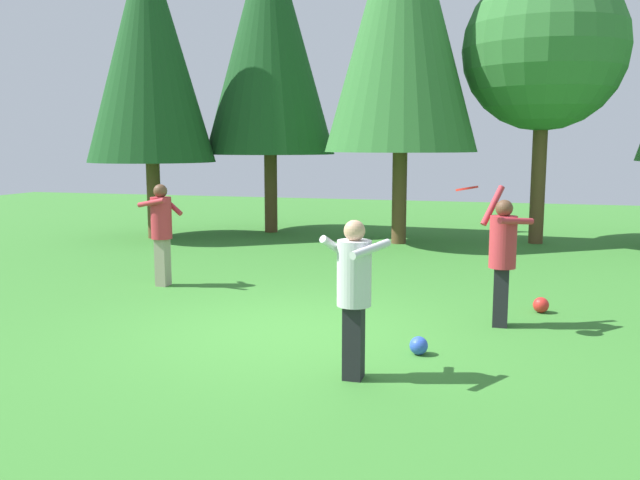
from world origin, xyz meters
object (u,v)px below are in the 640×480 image
at_px(frisbee, 467,188).
at_px(tree_left, 269,37).
at_px(ball_red, 541,305).
at_px(tree_right, 544,50).
at_px(person_catcher, 354,286).
at_px(person_thrower, 503,252).
at_px(tree_center, 402,13).
at_px(tree_far_left, 148,48).
at_px(ball_blue, 419,346).
at_px(person_bystander, 162,226).

distance_m(frisbee, tree_left, 10.64).
height_order(ball_red, tree_right, tree_right).
bearing_deg(person_catcher, ball_red, -4.44).
relative_size(person_thrower, tree_center, 0.21).
xyz_separation_m(ball_red, tree_left, (-6.57, 7.11, 4.96)).
relative_size(frisbee, tree_far_left, 0.05).
height_order(ball_blue, tree_left, tree_left).
xyz_separation_m(person_bystander, tree_center, (3.00, 5.81, 4.27)).
xyz_separation_m(frisbee, tree_right, (1.16, 8.22, 2.67)).
xyz_separation_m(tree_far_left, tree_center, (6.03, 0.76, 0.64)).
distance_m(person_thrower, tree_right, 8.53).
relative_size(person_catcher, ball_blue, 7.78).
relative_size(person_thrower, person_catcher, 1.13).
distance_m(ball_red, tree_far_left, 11.34).
relative_size(person_bystander, tree_center, 0.20).
height_order(person_bystander, frisbee, frisbee).
relative_size(tree_right, tree_far_left, 0.86).
bearing_deg(tree_far_left, ball_red, -30.23).
bearing_deg(tree_far_left, frisbee, -39.38).
height_order(ball_red, tree_center, tree_center).
distance_m(tree_right, tree_far_left, 9.31).
xyz_separation_m(person_thrower, frisbee, (-0.44, -0.47, 0.82)).
relative_size(person_catcher, person_bystander, 0.95).
bearing_deg(tree_right, frisbee, -98.05).
bearing_deg(tree_center, tree_right, 16.03).
xyz_separation_m(person_bystander, ball_blue, (4.55, -2.50, -0.89)).
bearing_deg(ball_red, frisbee, -126.36).
height_order(person_thrower, ball_blue, person_thrower).
bearing_deg(tree_center, ball_red, -63.78).
height_order(ball_blue, tree_far_left, tree_far_left).
relative_size(person_catcher, tree_far_left, 0.22).
xyz_separation_m(tree_center, tree_left, (-3.62, 1.12, -0.20)).
distance_m(tree_right, tree_center, 3.35).
bearing_deg(ball_red, tree_left, 132.73).
bearing_deg(tree_left, person_catcher, -65.89).
bearing_deg(person_catcher, tree_left, 50.26).
height_order(person_bystander, tree_center, tree_center).
bearing_deg(person_catcher, person_thrower, -3.92).
bearing_deg(person_bystander, ball_blue, -11.88).
bearing_deg(person_catcher, tree_far_left, 65.86).
xyz_separation_m(person_bystander, tree_right, (6.13, 6.71, 3.47)).
relative_size(ball_red, tree_far_left, 0.03).
height_order(person_thrower, frisbee, frisbee).
height_order(person_thrower, tree_left, tree_left).
bearing_deg(ball_red, person_thrower, -122.03).
distance_m(frisbee, tree_center, 8.34).
bearing_deg(ball_blue, tree_right, 80.28).
relative_size(ball_blue, tree_right, 0.03).
bearing_deg(person_thrower, person_bystander, -57.67).
relative_size(person_bystander, tree_right, 0.27).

